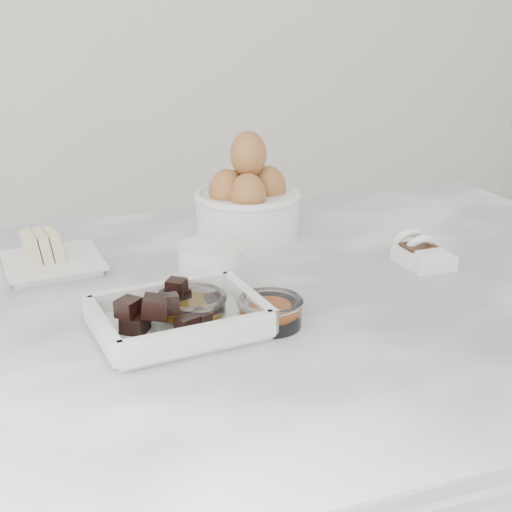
{
  "coord_description": "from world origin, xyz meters",
  "views": [
    {
      "loc": [
        -0.27,
        -0.79,
        1.3
      ],
      "look_at": [
        0.02,
        0.03,
        0.98
      ],
      "focal_mm": 50.0,
      "sensor_mm": 36.0,
      "label": 1
    }
  ],
  "objects_px": {
    "chocolate_dish": "(178,313)",
    "salt_spoon": "(428,256)",
    "zest_bowl": "(270,311)",
    "butter_plate": "(51,256)",
    "honey_bowl": "(192,308)",
    "vanilla_spoon": "(415,250)",
    "sugar_ramekin": "(213,263)",
    "egg_bowl": "(248,201)"
  },
  "relations": [
    {
      "from": "butter_plate",
      "to": "honey_bowl",
      "type": "bearing_deg",
      "value": -59.28
    },
    {
      "from": "zest_bowl",
      "to": "vanilla_spoon",
      "type": "distance_m",
      "value": 0.3
    },
    {
      "from": "egg_bowl",
      "to": "salt_spoon",
      "type": "distance_m",
      "value": 0.3
    },
    {
      "from": "chocolate_dish",
      "to": "zest_bowl",
      "type": "xyz_separation_m",
      "value": [
        0.1,
        -0.02,
        -0.0
      ]
    },
    {
      "from": "chocolate_dish",
      "to": "honey_bowl",
      "type": "relative_size",
      "value": 2.44
    },
    {
      "from": "honey_bowl",
      "to": "zest_bowl",
      "type": "xyz_separation_m",
      "value": [
        0.08,
        -0.04,
        -0.0
      ]
    },
    {
      "from": "butter_plate",
      "to": "vanilla_spoon",
      "type": "xyz_separation_m",
      "value": [
        0.49,
        -0.14,
        -0.0
      ]
    },
    {
      "from": "zest_bowl",
      "to": "vanilla_spoon",
      "type": "height_order",
      "value": "vanilla_spoon"
    },
    {
      "from": "egg_bowl",
      "to": "zest_bowl",
      "type": "xyz_separation_m",
      "value": [
        -0.09,
        -0.33,
        -0.03
      ]
    },
    {
      "from": "sugar_ramekin",
      "to": "zest_bowl",
      "type": "bearing_deg",
      "value": -79.66
    },
    {
      "from": "zest_bowl",
      "to": "vanilla_spoon",
      "type": "relative_size",
      "value": 1.03
    },
    {
      "from": "zest_bowl",
      "to": "salt_spoon",
      "type": "height_order",
      "value": "salt_spoon"
    },
    {
      "from": "chocolate_dish",
      "to": "butter_plate",
      "type": "height_order",
      "value": "butter_plate"
    },
    {
      "from": "butter_plate",
      "to": "zest_bowl",
      "type": "relative_size",
      "value": 1.81
    },
    {
      "from": "zest_bowl",
      "to": "vanilla_spoon",
      "type": "xyz_separation_m",
      "value": [
        0.27,
        0.13,
        -0.0
      ]
    },
    {
      "from": "honey_bowl",
      "to": "butter_plate",
      "type": "bearing_deg",
      "value": 120.72
    },
    {
      "from": "sugar_ramekin",
      "to": "honey_bowl",
      "type": "xyz_separation_m",
      "value": [
        -0.06,
        -0.11,
        -0.01
      ]
    },
    {
      "from": "honey_bowl",
      "to": "chocolate_dish",
      "type": "bearing_deg",
      "value": -142.34
    },
    {
      "from": "butter_plate",
      "to": "honey_bowl",
      "type": "relative_size",
      "value": 1.7
    },
    {
      "from": "sugar_ramekin",
      "to": "chocolate_dish",
      "type": "bearing_deg",
      "value": -121.92
    },
    {
      "from": "egg_bowl",
      "to": "vanilla_spoon",
      "type": "bearing_deg",
      "value": -46.8
    },
    {
      "from": "honey_bowl",
      "to": "salt_spoon",
      "type": "distance_m",
      "value": 0.36
    },
    {
      "from": "chocolate_dish",
      "to": "salt_spoon",
      "type": "distance_m",
      "value": 0.39
    },
    {
      "from": "butter_plate",
      "to": "zest_bowl",
      "type": "height_order",
      "value": "butter_plate"
    },
    {
      "from": "butter_plate",
      "to": "honey_bowl",
      "type": "xyz_separation_m",
      "value": [
        0.14,
        -0.24,
        0.0
      ]
    },
    {
      "from": "butter_plate",
      "to": "sugar_ramekin",
      "type": "bearing_deg",
      "value": -33.1
    },
    {
      "from": "sugar_ramekin",
      "to": "honey_bowl",
      "type": "height_order",
      "value": "sugar_ramekin"
    },
    {
      "from": "butter_plate",
      "to": "sugar_ramekin",
      "type": "xyz_separation_m",
      "value": [
        0.2,
        -0.13,
        0.01
      ]
    },
    {
      "from": "chocolate_dish",
      "to": "egg_bowl",
      "type": "height_order",
      "value": "egg_bowl"
    },
    {
      "from": "chocolate_dish",
      "to": "zest_bowl",
      "type": "distance_m",
      "value": 0.1
    },
    {
      "from": "chocolate_dish",
      "to": "sugar_ramekin",
      "type": "distance_m",
      "value": 0.14
    },
    {
      "from": "chocolate_dish",
      "to": "salt_spoon",
      "type": "relative_size",
      "value": 2.71
    },
    {
      "from": "butter_plate",
      "to": "zest_bowl",
      "type": "xyz_separation_m",
      "value": [
        0.22,
        -0.27,
        0.0
      ]
    },
    {
      "from": "salt_spoon",
      "to": "honey_bowl",
      "type": "bearing_deg",
      "value": -169.37
    },
    {
      "from": "egg_bowl",
      "to": "vanilla_spoon",
      "type": "height_order",
      "value": "egg_bowl"
    },
    {
      "from": "chocolate_dish",
      "to": "vanilla_spoon",
      "type": "bearing_deg",
      "value": 16.28
    },
    {
      "from": "honey_bowl",
      "to": "salt_spoon",
      "type": "height_order",
      "value": "salt_spoon"
    },
    {
      "from": "honey_bowl",
      "to": "vanilla_spoon",
      "type": "relative_size",
      "value": 1.09
    },
    {
      "from": "sugar_ramekin",
      "to": "salt_spoon",
      "type": "relative_size",
      "value": 1.22
    },
    {
      "from": "egg_bowl",
      "to": "honey_bowl",
      "type": "relative_size",
      "value": 2.08
    },
    {
      "from": "zest_bowl",
      "to": "egg_bowl",
      "type": "bearing_deg",
      "value": 75.33
    },
    {
      "from": "vanilla_spoon",
      "to": "honey_bowl",
      "type": "bearing_deg",
      "value": -165.13
    }
  ]
}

